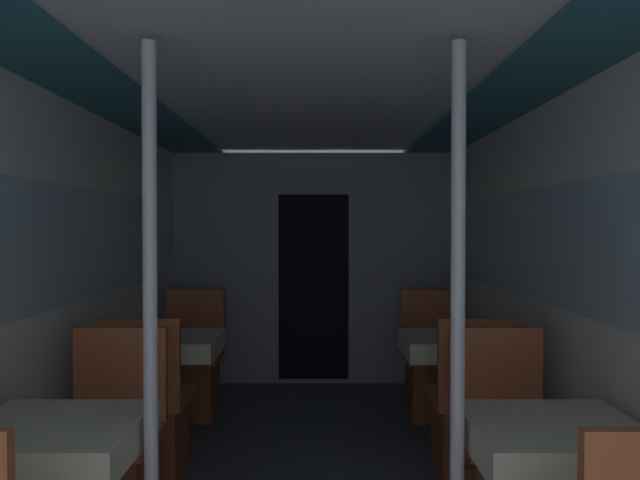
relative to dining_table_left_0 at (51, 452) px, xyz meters
The scene contains 16 objects.
wall_left 1.21m from the dining_table_left_0, 110.53° to the left, with size 0.05×6.76×2.11m.
wall_right 2.51m from the dining_table_left_0, 24.96° to the left, with size 0.05×6.76×2.11m.
ceiling_panel 2.08m from the dining_table_left_0, 48.43° to the left, with size 2.62×6.76×0.07m.
bulkhead_far 3.59m from the dining_table_left_0, 75.03° to the left, with size 2.57×0.09×2.11m.
dining_table_left_0 is the anchor object (origin of this frame).
chair_left_far_0 0.66m from the dining_table_left_0, 90.00° to the left, with size 0.45×0.45×0.94m.
support_pole_left_0 0.57m from the dining_table_left_0, ahead, with size 0.05×0.05×2.11m.
dining_table_left_1 1.83m from the dining_table_left_0, 90.00° to the left, with size 0.62×0.62×0.72m.
chair_left_near_1 1.29m from the dining_table_left_0, 90.00° to the left, with size 0.45×0.45×0.94m.
chair_left_far_1 2.44m from the dining_table_left_0, 90.00° to the left, with size 0.45×0.45×0.94m.
dining_table_right_0 1.84m from the dining_table_left_0, ahead, with size 0.62×0.62×0.72m.
chair_right_far_0 1.96m from the dining_table_left_0, 17.58° to the left, with size 0.45×0.45×0.94m.
support_pole_right_0 1.55m from the dining_table_left_0, ahead, with size 0.05×0.05×2.11m.
dining_table_right_1 2.60m from the dining_table_left_0, 44.84° to the left, with size 0.62×0.62×0.72m.
chair_right_near_1 2.25m from the dining_table_left_0, 34.12° to the left, with size 0.45×0.45×0.94m.
chair_right_far_1 3.05m from the dining_table_left_0, 52.67° to the left, with size 0.45×0.45×0.94m.
Camera 1 is at (0.06, -1.33, 1.44)m, focal length 35.00 mm.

